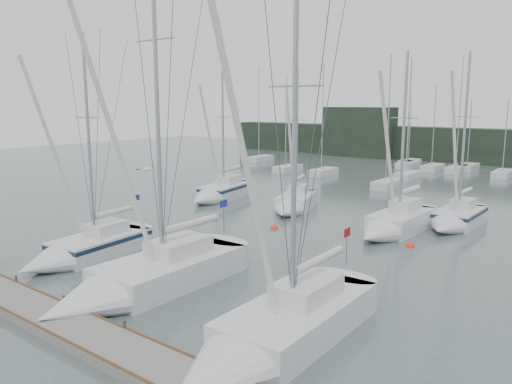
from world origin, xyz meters
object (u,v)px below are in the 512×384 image
at_px(sailboat_near_center, 133,283).
at_px(sailboat_mid_a, 218,193).
at_px(sailboat_mid_b, 293,205).
at_px(buoy_a, 274,229).
at_px(sailboat_mid_c, 392,225).
at_px(sailboat_near_left, 79,251).
at_px(sailboat_mid_d, 454,220).
at_px(buoy_b, 410,246).
at_px(buoy_c, 215,219).
at_px(sailboat_near_right, 265,340).

distance_m(sailboat_near_center, sailboat_mid_a, 22.90).
xyz_separation_m(sailboat_mid_b, buoy_a, (2.02, -5.42, -0.58)).
relative_size(sailboat_mid_c, buoy_a, 22.89).
bearing_deg(sailboat_mid_a, sailboat_near_left, -83.17).
bearing_deg(sailboat_near_center, sailboat_near_left, 166.97).
distance_m(sailboat_mid_d, buoy_b, 6.39).
xyz_separation_m(sailboat_mid_d, buoy_a, (-9.91, -7.79, -0.59)).
bearing_deg(sailboat_near_center, sailboat_mid_c, 73.80).
bearing_deg(sailboat_mid_a, buoy_b, -22.31).
xyz_separation_m(sailboat_near_left, sailboat_mid_b, (2.29, 17.97, 0.01)).
relative_size(sailboat_near_left, sailboat_mid_c, 1.04).
xyz_separation_m(sailboat_mid_d, buoy_b, (-0.75, -6.32, -0.59)).
relative_size(sailboat_mid_c, buoy_b, 23.22).
xyz_separation_m(sailboat_near_left, sailboat_near_center, (6.47, -1.48, 0.06)).
relative_size(sailboat_near_center, sailboat_mid_b, 1.59).
xyz_separation_m(sailboat_near_center, sailboat_mid_a, (-12.20, 19.38, 0.00)).
distance_m(sailboat_near_center, buoy_a, 14.21).
height_order(sailboat_mid_a, buoy_b, sailboat_mid_a).
xyz_separation_m(sailboat_near_center, buoy_b, (7.01, 15.51, -0.63)).
relative_size(sailboat_near_left, sailboat_mid_a, 1.08).
distance_m(sailboat_mid_a, sailboat_mid_c, 17.31).
bearing_deg(buoy_c, sailboat_near_center, -61.63).
xyz_separation_m(sailboat_mid_c, buoy_c, (-12.32, -3.89, -0.63)).
xyz_separation_m(sailboat_mid_c, sailboat_mid_d, (2.75, 4.38, -0.04)).
distance_m(sailboat_mid_b, buoy_c, 6.71).
distance_m(sailboat_mid_a, sailboat_mid_d, 20.11).
distance_m(sailboat_near_right, sailboat_mid_a, 28.45).
bearing_deg(buoy_b, sailboat_mid_b, 160.59).
distance_m(sailboat_mid_a, buoy_c, 7.63).
distance_m(sailboat_mid_c, buoy_c, 12.94).
height_order(sailboat_near_right, sailboat_mid_a, sailboat_near_right).
height_order(sailboat_near_center, buoy_b, sailboat_near_center).
xyz_separation_m(sailboat_mid_a, sailboat_mid_d, (19.96, 2.44, -0.04)).
bearing_deg(sailboat_near_left, sailboat_mid_c, 48.41).
xyz_separation_m(sailboat_near_left, sailboat_mid_a, (-5.73, 17.90, 0.06)).
height_order(sailboat_mid_a, sailboat_mid_c, sailboat_mid_c).
distance_m(sailboat_mid_b, buoy_a, 5.81).
distance_m(sailboat_mid_c, buoy_b, 2.85).
height_order(sailboat_mid_b, buoy_b, sailboat_mid_b).
bearing_deg(sailboat_mid_c, sailboat_near_center, -103.66).
bearing_deg(sailboat_mid_a, sailboat_mid_d, -3.92).
bearing_deg(sailboat_near_right, buoy_c, 136.05).
xyz_separation_m(sailboat_near_right, sailboat_mid_d, (-0.21, 22.51, 0.00)).
bearing_deg(sailboat_mid_c, buoy_c, -160.12).
height_order(sailboat_near_center, sailboat_mid_a, sailboat_near_center).
distance_m(sailboat_mid_a, buoy_b, 19.60).
bearing_deg(sailboat_mid_b, sailboat_mid_d, -8.05).
relative_size(sailboat_near_right, buoy_a, 28.04).
height_order(sailboat_near_left, sailboat_mid_d, sailboat_near_left).
relative_size(sailboat_mid_a, buoy_b, 22.45).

